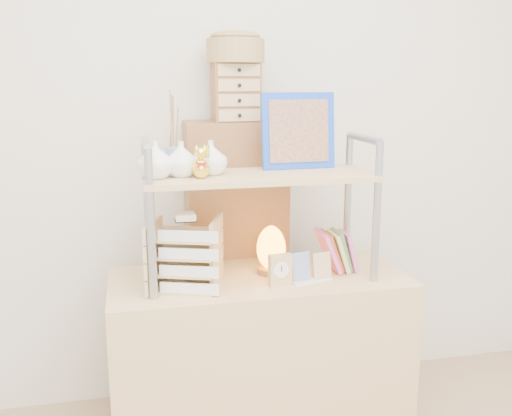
{
  "coord_description": "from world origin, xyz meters",
  "views": [
    {
      "loc": [
        -0.5,
        -0.93,
        1.53
      ],
      "look_at": [
        -0.01,
        1.2,
        1.04
      ],
      "focal_mm": 40.0,
      "sensor_mm": 36.0,
      "label": 1
    }
  ],
  "objects": [
    {
      "name": "room_shell",
      "position": [
        0.0,
        0.39,
        1.69
      ],
      "size": [
        3.42,
        3.41,
        2.61
      ],
      "color": "silver",
      "rests_on": "ground"
    },
    {
      "name": "desk",
      "position": [
        0.0,
        1.2,
        0.38
      ],
      "size": [
        1.2,
        0.5,
        0.75
      ],
      "primitive_type": "cube",
      "color": "tan",
      "rests_on": "ground"
    },
    {
      "name": "cabinet",
      "position": [
        -0.03,
        1.57,
        0.68
      ],
      "size": [
        0.45,
        0.25,
        1.35
      ],
      "primitive_type": "cube",
      "rotation": [
        0.0,
        0.0,
        -0.01
      ],
      "color": "brown",
      "rests_on": "ground"
    },
    {
      "name": "hutch",
      "position": [
        -0.06,
        1.21,
        1.17
      ],
      "size": [
        0.92,
        0.34,
        0.73
      ],
      "color": "#9398A0",
      "rests_on": "desk"
    },
    {
      "name": "letter_tray",
      "position": [
        -0.3,
        1.14,
        0.87
      ],
      "size": [
        0.3,
        0.3,
        0.29
      ],
      "color": "tan",
      "rests_on": "desk"
    },
    {
      "name": "salt_lamp",
      "position": [
        0.06,
        1.23,
        0.85
      ],
      "size": [
        0.13,
        0.12,
        0.2
      ],
      "color": "brown",
      "rests_on": "desk"
    },
    {
      "name": "desk_clock",
      "position": [
        0.05,
        1.09,
        0.81
      ],
      "size": [
        0.09,
        0.05,
        0.12
      ],
      "color": "tan",
      "rests_on": "desk"
    },
    {
      "name": "postcard_stand",
      "position": [
        0.19,
        1.1,
        0.78
      ],
      "size": [
        0.17,
        0.08,
        0.12
      ],
      "color": "white",
      "rests_on": "desk"
    },
    {
      "name": "drawer_chest",
      "position": [
        -0.03,
        1.55,
        1.48
      ],
      "size": [
        0.2,
        0.16,
        0.25
      ],
      "color": "brown",
      "rests_on": "cabinet"
    },
    {
      "name": "woven_basket",
      "position": [
        -0.03,
        1.55,
        1.65
      ],
      "size": [
        0.25,
        0.25,
        0.1
      ],
      "primitive_type": "cylinder",
      "color": "olive",
      "rests_on": "drawer_chest"
    }
  ]
}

